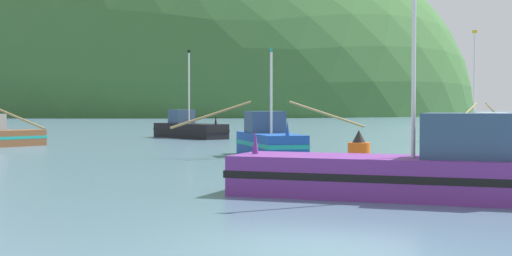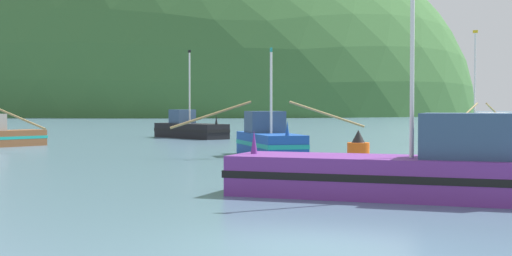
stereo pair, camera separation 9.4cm
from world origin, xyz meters
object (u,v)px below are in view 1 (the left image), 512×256
(fishing_boat_black, at_px, (189,129))
(fishing_boat_blue, at_px, (269,141))
(fishing_boat_teal, at_px, (482,132))
(channel_buoy, at_px, (359,154))
(fishing_boat_purple, at_px, (438,173))

(fishing_boat_black, xyz_separation_m, fishing_boat_blue, (8.00, -20.57, 0.09))
(fishing_boat_teal, distance_m, fishing_boat_blue, 20.97)
(fishing_boat_teal, height_order, channel_buoy, fishing_boat_teal)
(fishing_boat_purple, distance_m, fishing_boat_black, 40.08)
(fishing_boat_teal, relative_size, fishing_boat_black, 1.23)
(fishing_boat_blue, xyz_separation_m, channel_buoy, (4.19, -8.19, -0.12))
(fishing_boat_black, height_order, fishing_boat_blue, fishing_boat_black)
(fishing_boat_purple, xyz_separation_m, fishing_boat_black, (-14.08, 37.53, -0.03))
(fishing_boat_teal, height_order, fishing_boat_black, fishing_boat_teal)
(fishing_boat_teal, height_order, fishing_boat_blue, fishing_boat_teal)
(fishing_boat_black, relative_size, channel_buoy, 4.20)
(fishing_boat_blue, bearing_deg, fishing_boat_purple, -0.56)
(fishing_boat_purple, bearing_deg, fishing_boat_teal, -88.37)
(fishing_boat_purple, height_order, fishing_boat_black, fishing_boat_purple)
(fishing_boat_purple, relative_size, fishing_boat_blue, 1.24)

